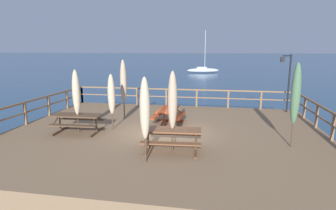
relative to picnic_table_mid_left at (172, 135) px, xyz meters
name	(u,v)px	position (x,y,z in m)	size (l,w,h in m)	color
ground_plane	(165,151)	(-0.67, 2.15, -1.44)	(600.00, 600.00, 0.00)	navy
wooden_deck	(165,142)	(-0.67, 2.15, -1.00)	(13.46, 11.36, 0.88)	#846647
railing_waterside_far	(181,94)	(-0.67, 7.68, 0.19)	(13.26, 0.10, 1.09)	brown
railing_side_left	(25,109)	(-7.25, 2.15, 0.19)	(0.10, 11.16, 1.09)	brown
railing_side_right	(334,122)	(5.91, 2.15, 0.19)	(0.10, 11.16, 1.09)	brown
picnic_table_mid_left	(172,135)	(0.00, 0.00, 0.00)	(2.12, 1.54, 0.78)	brown
picnic_table_front_left	(168,113)	(-0.72, 3.29, -0.01)	(1.48, 1.78, 0.78)	#993819
picnic_table_mid_centre	(78,119)	(-4.25, 1.44, 0.00)	(2.04, 1.49, 0.78)	brown
patio_umbrella_tall_mid_right	(173,101)	(0.02, 0.01, 1.20)	(0.32, 0.32, 2.77)	#4C3828
patio_umbrella_tall_mid_left	(123,82)	(-3.06, 3.93, 1.33)	(0.32, 0.32, 2.98)	#4C3828
patio_umbrella_short_back	(76,93)	(-4.27, 1.48, 1.13)	(0.32, 0.32, 2.66)	#4C3828
patio_umbrella_tall_back_left	(111,95)	(-2.99, 2.12, 0.99)	(0.32, 0.32, 2.44)	#4C3828
patio_umbrella_short_front	(296,94)	(4.19, 1.11, 1.37)	(0.32, 0.32, 3.03)	#4C3828
patio_umbrella_short_mid	(145,109)	(-0.63, -1.15, 1.14)	(0.32, 0.32, 2.68)	#4C3828
lamp_post_hooked	(287,74)	(5.19, 7.03, 1.55)	(0.62, 0.42, 3.20)	black
sailboat_distant	(203,70)	(-1.31, 43.70, -0.93)	(6.23, 3.18, 7.72)	silver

